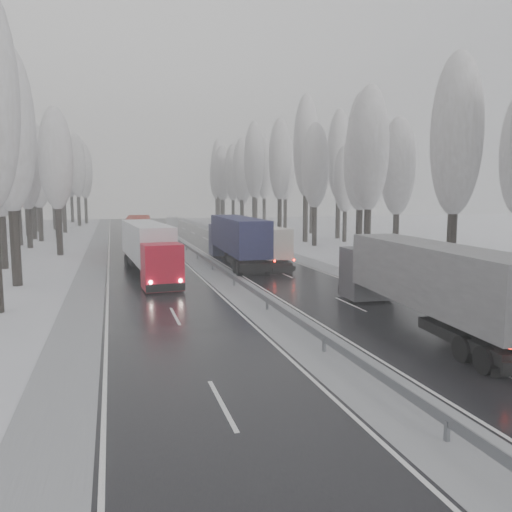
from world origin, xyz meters
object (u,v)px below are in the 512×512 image
truck_blue_box (236,237)px  truck_red_white (148,246)px  box_truck_distant (172,223)px  truck_red_red (139,233)px  truck_grey_tarp (421,278)px  truck_cream_box (252,241)px

truck_blue_box → truck_red_white: (-8.51, -4.94, -0.14)m
box_truck_distant → truck_red_white: 54.80m
truck_red_red → truck_red_white: bearing=-87.0°
truck_grey_tarp → truck_blue_box: bearing=102.8°
truck_cream_box → box_truck_distant: 49.09m
truck_blue_box → truck_red_white: bearing=-147.7°
truck_cream_box → truck_red_red: truck_red_red is taller
truck_cream_box → truck_blue_box: bearing=-178.9°
truck_grey_tarp → truck_blue_box: size_ratio=0.94×
truck_grey_tarp → truck_cream_box: truck_grey_tarp is taller
truck_blue_box → box_truck_distant: (-0.22, 49.22, -1.35)m
truck_blue_box → truck_cream_box: bearing=8.0°
truck_blue_box → box_truck_distant: 49.24m
truck_cream_box → box_truck_distant: bearing=87.5°
truck_red_red → truck_blue_box: bearing=-50.1°
truck_cream_box → truck_red_red: size_ratio=0.91×
truck_red_white → truck_red_red: (0.12, 16.29, -0.11)m
truck_blue_box → truck_red_white: truck_blue_box is taller
truck_blue_box → truck_red_red: (-8.39, 11.35, -0.25)m
truck_red_white → truck_red_red: size_ratio=1.04×
truck_cream_box → box_truck_distant: truck_cream_box is taller
truck_red_white → truck_red_red: 16.29m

